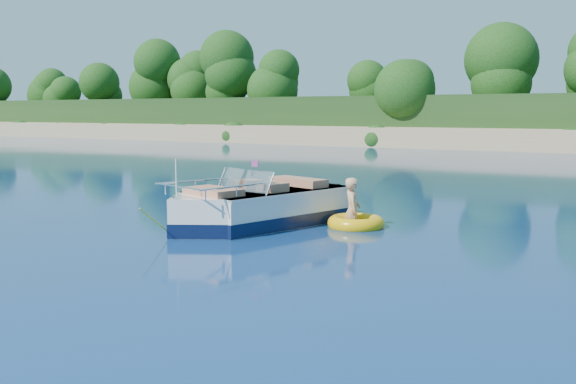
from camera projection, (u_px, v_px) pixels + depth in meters
name	position (u px, v px, depth m)	size (l,w,h in m)	color
ground	(338.00, 250.00, 12.66)	(160.00, 160.00, 0.00)	#092145
motorboat	(256.00, 210.00, 15.38)	(3.08, 5.72, 1.95)	silver
tow_tube	(356.00, 223.00, 15.19)	(1.77, 1.77, 0.36)	#E4A80A
boy	(352.00, 226.00, 15.32)	(0.60, 0.39, 1.64)	tan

